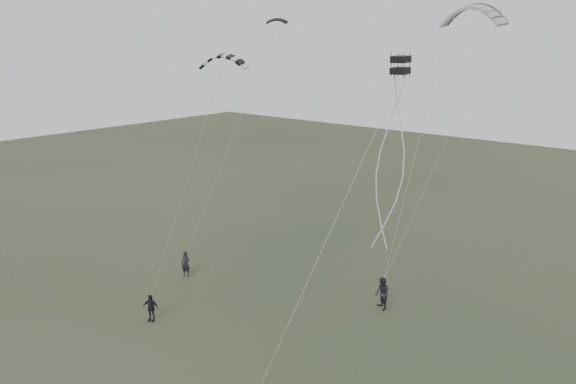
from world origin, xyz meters
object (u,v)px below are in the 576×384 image
Objects in this scene: flyer_left at (186,264)px; flyer_center at (151,308)px; kite_box at (400,65)px; flyer_right at (382,294)px; kite_dark_small at (277,19)px; kite_pale_large at (473,7)px; kite_striped at (223,56)px.

flyer_left is 6.29m from flyer_center.
flyer_left is 21.40m from kite_box.
kite_dark_small is at bearing -168.45° from flyer_right.
kite_pale_large is (1.88, 5.30, 16.09)m from flyer_right.
flyer_right is 0.68× the size of kite_striped.
flyer_center is at bearing -81.62° from flyer_left.
flyer_center is (3.34, -5.34, -0.07)m from flyer_left.
kite_dark_small reaches higher than flyer_center.
flyer_left is at bearing 173.06° from kite_box.
flyer_center is at bearing -165.98° from kite_box.
flyer_right is 16.48m from kite_striped.
kite_dark_small is at bearing 77.57° from flyer_center.
flyer_center is at bearing -117.41° from kite_pale_large.
kite_dark_small reaches higher than kite_box.
kite_pale_large is 14.26m from kite_striped.
flyer_left is 1.08× the size of flyer_center.
flyer_left is 0.60× the size of kite_striped.
flyer_left is 1.12× the size of kite_dark_small.
flyer_center is 24.65m from kite_pale_large.
flyer_right is at bearing -4.99° from flyer_left.
kite_box is (12.78, -2.68, -0.10)m from kite_striped.
kite_pale_large is at bearing -28.18° from kite_dark_small.
flyer_right is at bearing -51.50° from kite_dark_small.
flyer_left is 0.44× the size of kite_pale_large.
kite_dark_small is 0.54× the size of kite_striped.
flyer_center is 0.41× the size of kite_pale_large.
kite_box is at bearing -11.37° from flyer_center.
kite_dark_small is at bearing -169.17° from kite_pale_large.
flyer_center is (-9.18, -9.56, -0.18)m from flyer_right.
flyer_right is at bearing 122.48° from kite_box.
flyer_left is 23.67m from kite_pale_large.
kite_pale_large is at bearing 103.77° from flyer_right.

